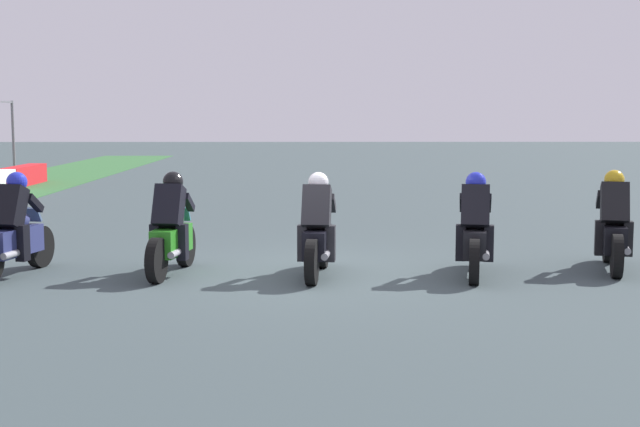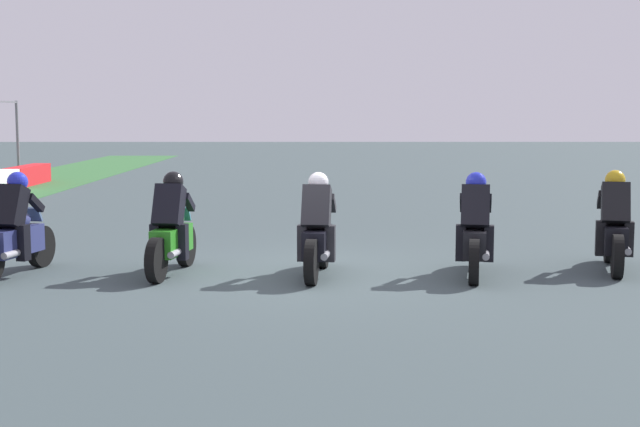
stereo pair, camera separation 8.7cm
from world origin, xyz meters
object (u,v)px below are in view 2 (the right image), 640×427
rider_lane_e (15,233)px  rider_lane_d (172,232)px  rider_lane_c (317,234)px  rider_lane_b (475,233)px  rider_lane_a (614,229)px

rider_lane_e → rider_lane_d: bearing=-75.6°
rider_lane_c → rider_lane_d: 2.15m
rider_lane_b → rider_lane_e: same height
rider_lane_b → rider_lane_d: bearing=98.5°
rider_lane_a → rider_lane_b: size_ratio=0.99×
rider_lane_d → rider_lane_a: bearing=-78.9°
rider_lane_d → rider_lane_b: bearing=-83.5°
rider_lane_a → rider_lane_d: bearing=106.3°
rider_lane_a → rider_lane_b: bearing=115.5°
rider_lane_d → rider_lane_e: (-0.07, 2.28, 0.00)m
rider_lane_b → rider_lane_c: (-0.01, 2.29, 0.00)m
rider_lane_a → rider_lane_c: (-0.46, 4.46, 0.00)m
rider_lane_e → rider_lane_a: bearing=-74.9°
rider_lane_c → rider_lane_d: same height
rider_lane_c → rider_lane_e: same height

